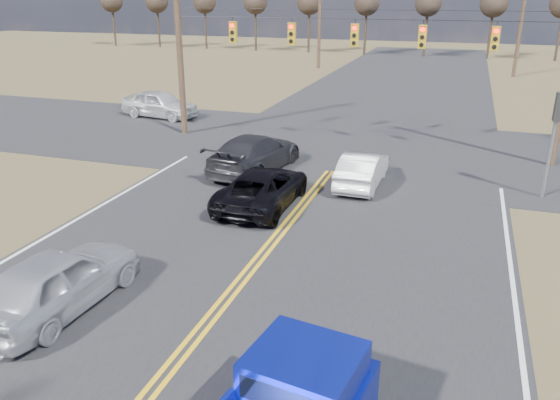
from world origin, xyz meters
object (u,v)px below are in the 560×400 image
(black_suv, at_px, (263,188))
(dgrey_car_queue, at_px, (255,153))
(silver_suv, at_px, (58,280))
(cross_car_west, at_px, (159,104))
(white_car_queue, at_px, (362,169))

(black_suv, relative_size, dgrey_car_queue, 0.90)
(silver_suv, height_order, dgrey_car_queue, dgrey_car_queue)
(dgrey_car_queue, xyz_separation_m, cross_car_west, (-9.25, 8.02, 0.03))
(black_suv, height_order, cross_car_west, cross_car_west)
(white_car_queue, bearing_deg, dgrey_car_queue, -3.88)
(dgrey_car_queue, distance_m, cross_car_west, 12.24)
(silver_suv, relative_size, cross_car_west, 0.95)
(silver_suv, height_order, cross_car_west, cross_car_west)
(dgrey_car_queue, relative_size, cross_car_west, 1.13)
(white_car_queue, distance_m, cross_car_west, 16.26)
(black_suv, xyz_separation_m, white_car_queue, (2.94, 3.29, -0.00))
(cross_car_west, bearing_deg, silver_suv, -148.88)
(black_suv, bearing_deg, white_car_queue, -131.32)
(white_car_queue, bearing_deg, black_suv, 49.33)
(black_suv, distance_m, dgrey_car_queue, 4.08)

